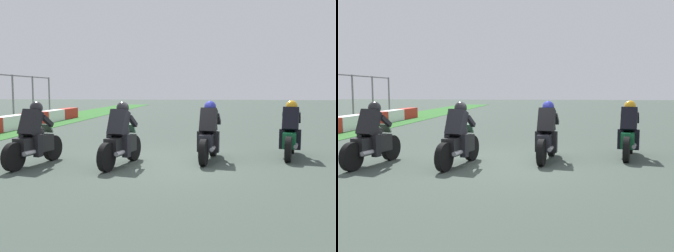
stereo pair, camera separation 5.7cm
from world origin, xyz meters
TOP-DOWN VIEW (x-y plane):
  - ground_plane at (0.00, 0.00)m, footprint 120.00×120.00m
  - rider_lane_a at (1.06, -3.12)m, footprint 2.00×0.68m
  - rider_lane_b at (0.37, -0.98)m, footprint 2.03×0.61m
  - rider_lane_c at (-0.50, 1.08)m, footprint 2.02×0.64m
  - rider_lane_d at (-0.69, 3.12)m, footprint 2.02×0.63m

SIDE VIEW (x-z plane):
  - ground_plane at x=0.00m, z-range 0.00..0.00m
  - rider_lane_a at x=1.06m, z-range -0.13..1.38m
  - rider_lane_b at x=0.37m, z-range -0.13..1.38m
  - rider_lane_c at x=-0.50m, z-range -0.13..1.38m
  - rider_lane_d at x=-0.69m, z-range -0.13..1.38m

